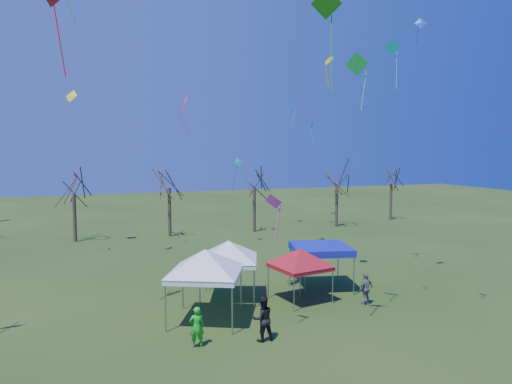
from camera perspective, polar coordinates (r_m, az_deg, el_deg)
ground at (r=22.32m, az=5.73°, el=-16.32°), size 140.00×140.00×0.00m
tree_1 at (r=43.51m, az=-21.90°, el=1.73°), size 3.42×3.42×7.54m
tree_2 at (r=43.66m, az=-10.85°, el=2.69°), size 3.71×3.71×8.18m
tree_3 at (r=45.38m, az=-0.22°, el=2.61°), size 3.59×3.59×7.91m
tree_4 at (r=49.20m, az=10.11°, el=2.72°), size 3.58×3.58×7.89m
tree_5 at (r=55.48m, az=16.60°, el=2.53°), size 3.39×3.39×7.46m
tent_white_west at (r=21.98m, az=-6.39°, el=-7.73°), size 4.31×4.31×4.05m
tent_white_mid at (r=25.16m, az=-3.47°, el=-6.58°), size 4.02×4.02×3.77m
tent_red at (r=24.94m, az=5.54°, el=-7.50°), size 3.73×3.73×3.34m
tent_blue at (r=27.37m, az=8.08°, el=-7.05°), size 3.96×3.96×2.59m
person_grey at (r=25.44m, az=13.58°, el=-11.67°), size 1.08×0.69×1.70m
person_dark at (r=20.35m, az=0.84°, el=-15.53°), size 0.97×0.76×1.96m
person_green at (r=19.96m, az=-7.42°, el=-16.37°), size 0.64×0.44×1.72m
kite_17 at (r=31.97m, az=16.71°, el=16.86°), size 1.07×0.88×3.20m
kite_25 at (r=29.31m, az=19.85°, el=19.16°), size 0.75×0.58×1.58m
kite_11 at (r=35.99m, az=-8.98°, el=10.92°), size 0.88×1.49×3.28m
kite_2 at (r=40.44m, az=-22.11°, el=11.04°), size 1.30×1.25×2.92m
kite_27 at (r=21.75m, az=12.56°, el=15.28°), size 0.99×1.05×2.67m
kite_12 at (r=47.82m, az=6.98°, el=8.26°), size 0.66×0.81×2.64m
kite_22 at (r=38.79m, az=-2.25°, el=3.58°), size 0.97×0.88×2.85m
kite_5 at (r=19.31m, az=8.82°, el=22.10°), size 1.40×1.14×3.96m
kite_18 at (r=28.85m, az=9.06°, el=15.89°), size 0.63×0.84×1.95m
kite_1 at (r=19.80m, az=2.25°, el=-1.23°), size 0.98×1.04×1.93m
kite_13 at (r=37.66m, az=-21.70°, el=2.12°), size 0.76×1.09×2.66m
kite_19 at (r=41.90m, az=4.52°, el=10.23°), size 0.54×0.75×2.03m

